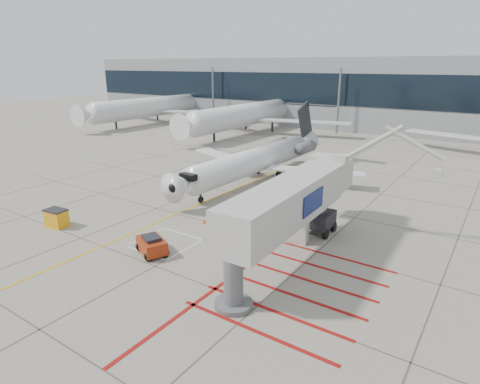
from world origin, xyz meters
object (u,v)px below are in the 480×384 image
Objects in this scene: jet_bridge at (287,210)px; spill_bin at (57,218)px; pushback_tug at (152,245)px; regional_jet at (243,150)px.

jet_bridge reaches higher than spill_bin.
jet_bridge is at bearing 51.80° from pushback_tug.
spill_bin is at bearing -107.09° from regional_jet.
pushback_tug is 1.42× the size of spill_bin.
regional_jet is 1.62× the size of jet_bridge.
spill_bin reaches higher than pushback_tug.
spill_bin is (-6.20, -18.21, -3.18)m from regional_jet.
spill_bin is at bearing -166.17° from jet_bridge.
pushback_tug is at bearing -154.30° from jet_bridge.
regional_jet is 18.12m from pushback_tug.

